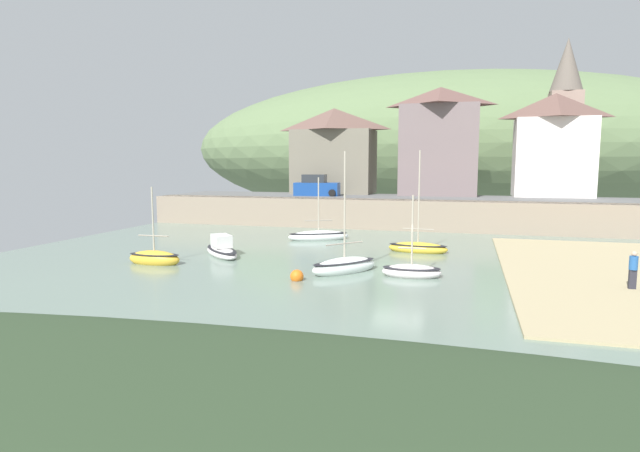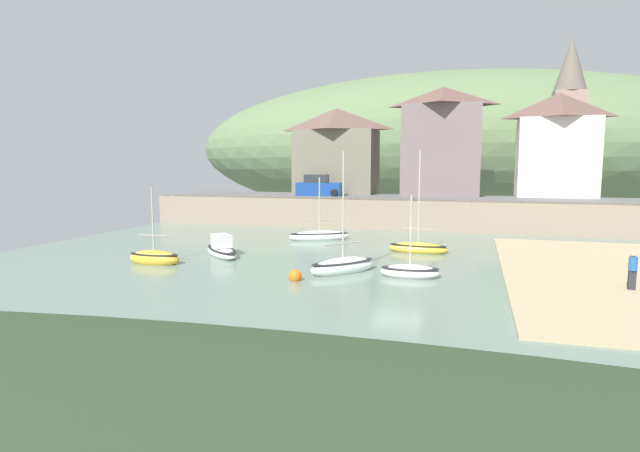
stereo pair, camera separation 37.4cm
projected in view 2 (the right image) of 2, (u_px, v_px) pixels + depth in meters
ground at (399, 330)px, 16.47m from camera, size 48.00×41.00×0.61m
quay_seawall at (428, 213)px, 42.48m from camera, size 48.00×9.40×2.40m
hillside_backdrop at (457, 148)px, 77.37m from camera, size 80.00×44.00×21.59m
waterfront_building_left at (337, 150)px, 51.92m from camera, size 8.16×5.05×8.36m
waterfront_building_centre at (442, 141)px, 48.94m from camera, size 7.31×6.24×10.02m
waterfront_building_right at (557, 144)px, 46.19m from camera, size 6.89×4.41×9.11m
church_with_spire at (568, 114)px, 49.26m from camera, size 3.00×3.00×14.65m
sailboat_tall_mast at (154, 258)px, 28.18m from camera, size 2.98×1.14×4.36m
sailboat_blue_trim at (222, 250)px, 30.76m from camera, size 3.87×4.09×1.36m
motorboat_with_cabin at (343, 266)px, 25.87m from camera, size 3.32×3.64×6.19m
rowboat_small_beached at (418, 248)px, 31.72m from camera, size 3.70×1.53×6.34m
fishing_boat_green at (410, 271)px, 24.92m from camera, size 2.88×1.49×4.07m
sailboat_white_hull at (319, 236)px, 36.92m from camera, size 4.35×3.04×4.59m
parked_car_near_slipway at (319, 187)px, 48.20m from camera, size 4.21×1.99×1.95m
person_near_water at (633, 269)px, 21.86m from camera, size 0.34×0.34×1.62m
mooring_buoy at (295, 276)px, 24.15m from camera, size 0.63×0.63×0.63m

